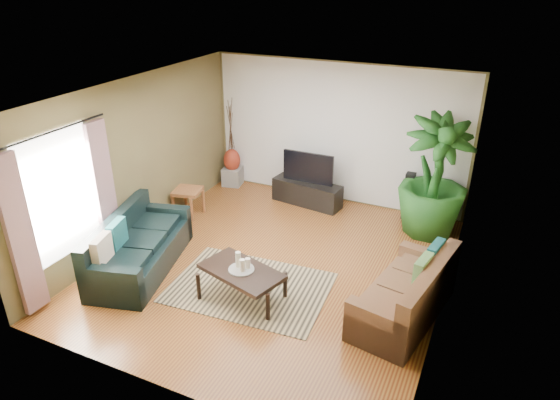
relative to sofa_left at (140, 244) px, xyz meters
The scene contains 28 objects.
floor 2.09m from the sofa_left, 26.10° to the left, with size 5.50×5.50×0.00m, color brown.
ceiling 3.06m from the sofa_left, 26.10° to the left, with size 5.50×5.50×0.00m, color white.
wall_back 4.19m from the sofa_left, 63.32° to the left, with size 5.00×5.00×0.00m, color brown.
wall_front 2.77m from the sofa_left, 45.29° to the right, with size 5.00×5.00×0.00m, color brown.
wall_left 1.45m from the sofa_left, 126.58° to the left, with size 5.50×5.50×0.00m, color brown.
wall_right 4.52m from the sofa_left, 11.71° to the left, with size 5.50×5.50×0.00m, color brown.
backwall_panel 4.18m from the sofa_left, 63.25° to the left, with size 4.90×4.90×0.00m, color white.
window_pane 1.36m from the sofa_left, 132.64° to the right, with size 1.80×1.80×0.00m, color white.
curtain_near 1.73m from the sofa_left, 112.33° to the right, with size 0.08×0.35×2.20m, color gray.
curtain_far 0.94m from the sofa_left, behind, with size 0.08×0.35×2.20m, color gray.
curtain_rod 2.09m from the sofa_left, 130.36° to the right, with size 0.03×0.03×1.90m, color black.
sofa_left is the anchor object (origin of this frame).
sofa_right 3.93m from the sofa_left, ahead, with size 1.81×0.81×0.85m, color brown.
area_rug 1.82m from the sofa_left, ahead, with size 2.24×1.59×0.01m, color tan.
coffee_table 1.79m from the sofa_left, ahead, with size 1.15×0.63×0.47m, color black.
candle_tray 1.78m from the sofa_left, ahead, with size 0.36×0.36×0.02m, color gray.
candle_tall 1.73m from the sofa_left, ahead, with size 0.07×0.07×0.23m, color beige.
candle_mid 1.83m from the sofa_left, ahead, with size 0.07×0.07×0.18m, color #F1E2CB.
candle_short 1.85m from the sofa_left, ahead, with size 0.07×0.07×0.15m, color #F1E1CC.
tv_stand 3.50m from the sofa_left, 65.59° to the left, with size 1.37×0.41×0.46m, color black.
television 3.53m from the sofa_left, 65.72° to the left, with size 1.00×0.05×0.59m, color black.
speaker_left 3.58m from the sofa_left, 71.82° to the left, with size 0.17×0.19×0.94m, color black.
speaker_right 4.77m from the sofa_left, 45.48° to the left, with size 0.16×0.18×0.89m, color black.
potted_plant 4.88m from the sofa_left, 38.51° to the left, with size 1.16×1.16×2.08m, color #1C531B.
plant_pot 4.85m from the sofa_left, 38.51° to the left, with size 0.38×0.38×0.30m, color black.
pedestal 3.42m from the sofa_left, 95.78° to the left, with size 0.38×0.38×0.38m, color gray.
vase 3.42m from the sofa_left, 95.78° to the left, with size 0.35×0.35×0.48m, color maroon.
side_table 1.87m from the sofa_left, 101.93° to the left, with size 0.48×0.48×0.51m, color #92592F.
Camera 1 is at (2.85, -5.94, 4.25)m, focal length 32.00 mm.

